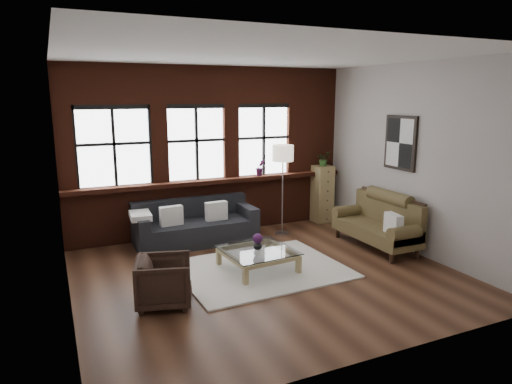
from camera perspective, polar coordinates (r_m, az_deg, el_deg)
name	(u,v)px	position (r m, az deg, el deg)	size (l,w,h in m)	color
floor	(266,274)	(7.02, 1.31, -10.22)	(5.50, 5.50, 0.00)	#422618
ceiling	(267,55)	(6.53, 1.45, 16.77)	(5.50, 5.50, 0.00)	white
wall_back	(211,151)	(8.89, -5.70, 5.09)	(5.50, 5.50, 0.00)	#AEA8A2
wall_front	(381,208)	(4.52, 15.34, -1.92)	(5.50, 5.50, 0.00)	#AEA8A2
wall_left	(61,185)	(5.95, -23.22, 0.80)	(5.00, 5.00, 0.00)	#AEA8A2
wall_right	(413,159)	(8.16, 19.07, 3.90)	(5.00, 5.00, 0.00)	#AEA8A2
brick_backwall	(212,152)	(8.83, -5.57, 5.05)	(5.50, 0.12, 3.20)	#4E1F12
sill_ledge	(214,181)	(8.83, -5.31, 1.38)	(5.50, 0.30, 0.08)	#4E1F12
window_left	(114,148)	(8.42, -17.33, 5.26)	(1.38, 0.10, 1.50)	black
window_mid	(196,144)	(8.73, -7.48, 5.92)	(1.38, 0.10, 1.50)	black
window_right	(263,141)	(9.24, 0.89, 6.35)	(1.38, 0.10, 1.50)	black
wall_poster	(401,143)	(8.33, 17.62, 5.88)	(0.05, 0.74, 0.94)	black
shag_rug	(261,269)	(7.17, 0.61, -9.62)	(2.49, 1.95, 0.03)	silver
dark_sofa	(196,222)	(8.40, -7.55, -3.72)	(2.19, 0.89, 0.79)	black
pillow_a	(171,216)	(8.14, -10.54, -2.94)	(0.40, 0.14, 0.34)	white
pillow_b	(216,211)	(8.37, -4.99, -2.37)	(0.40, 0.14, 0.34)	white
vintage_settee	(376,222)	(8.33, 14.73, -3.63)	(0.78, 1.76, 0.94)	brown
pillow_settee	(393,224)	(7.86, 16.79, -3.84)	(0.14, 0.38, 0.34)	white
armchair	(164,281)	(6.07, -11.40, -10.91)	(0.68, 0.70, 0.63)	black
coffee_table	(258,260)	(7.13, 0.21, -8.48)	(1.03, 1.03, 0.35)	tan
vase	(258,245)	(7.05, 0.21, -6.62)	(0.14, 0.14, 0.14)	#B2B2B2
flowers	(258,238)	(7.01, 0.21, -5.82)	(0.16, 0.16, 0.16)	#511D56
drawer_chest	(322,194)	(9.80, 8.28, -0.24)	(0.37, 0.37, 1.21)	tan
potted_plant_top	(323,159)	(9.67, 8.42, 4.15)	(0.27, 0.24, 0.31)	#2D5923
floor_lamp	(283,187)	(8.75, 3.34, 0.69)	(0.40, 0.40, 1.89)	#A5A5A8
sill_plant	(260,167)	(9.13, 0.52, 3.09)	(0.18, 0.15, 0.33)	#511D56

